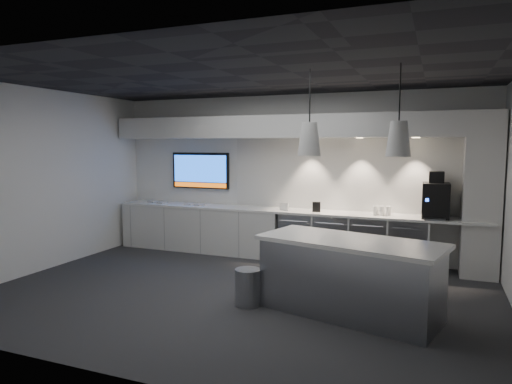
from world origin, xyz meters
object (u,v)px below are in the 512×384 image
at_px(wall_tv, 201,171).
at_px(island, 349,277).
at_px(bin, 248,287).
at_px(coffee_machine, 436,199).

relative_size(wall_tv, island, 0.53).
distance_m(bin, coffee_machine, 3.52).
xyz_separation_m(island, bin, (-1.28, -0.17, -0.23)).
bearing_deg(island, wall_tv, 156.92).
height_order(wall_tv, island, wall_tv).
distance_m(wall_tv, bin, 3.81).
height_order(bin, coffee_machine, coffee_machine).
bearing_deg(bin, wall_tv, 128.25).
distance_m(wall_tv, coffee_machine, 4.45).
height_order(island, bin, island).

